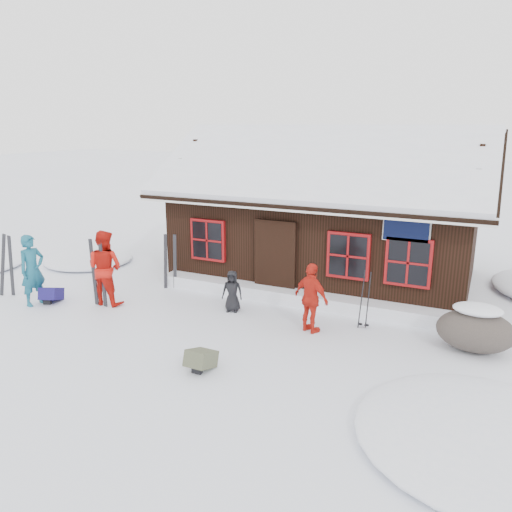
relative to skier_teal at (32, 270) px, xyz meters
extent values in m
plane|color=white|center=(4.37, 0.60, -0.90)|extent=(120.00, 120.00, 0.00)
cube|color=black|center=(5.87, 5.60, 0.35)|extent=(8.00, 5.00, 2.50)
cube|color=black|center=(5.87, 4.13, 2.45)|extent=(8.90, 3.14, 1.88)
cube|color=black|center=(5.87, 7.08, 2.45)|extent=(8.90, 3.14, 1.88)
cube|color=white|center=(5.87, 4.13, 2.59)|extent=(8.72, 3.07, 1.86)
cube|color=white|center=(5.87, 7.08, 2.59)|extent=(8.72, 3.07, 1.86)
cube|color=white|center=(5.87, 5.60, 3.32)|extent=(8.81, 0.22, 0.14)
cube|color=silver|center=(5.87, 2.65, 1.58)|extent=(8.90, 0.10, 0.20)
cube|color=black|center=(5.27, 3.05, 0.10)|extent=(1.00, 0.10, 2.00)
cube|color=black|center=(8.47, 3.02, 1.25)|extent=(1.00, 0.06, 0.60)
cube|color=maroon|center=(3.27, 3.04, 0.45)|extent=(1.04, 0.10, 1.14)
cube|color=black|center=(3.27, 3.00, 0.45)|extent=(0.90, 0.04, 1.00)
cube|color=maroon|center=(7.17, 3.04, 0.45)|extent=(1.04, 0.10, 1.14)
cube|color=black|center=(7.17, 3.00, 0.45)|extent=(0.90, 0.04, 1.00)
cube|color=maroon|center=(8.57, 3.04, 0.45)|extent=(1.04, 0.10, 1.14)
cube|color=black|center=(8.57, 3.00, 0.45)|extent=(0.90, 0.04, 1.00)
cube|color=white|center=(5.87, 2.85, -0.72)|extent=(7.60, 0.60, 0.35)
ellipsoid|color=white|center=(-1.63, 3.60, -0.90)|extent=(2.80, 2.80, 0.34)
ellipsoid|color=white|center=(10.37, -1.40, -0.90)|extent=(3.60, 3.60, 0.43)
imported|color=#17586E|center=(0.00, 0.00, 0.00)|extent=(0.53, 0.71, 1.80)
imported|color=red|center=(1.60, 0.82, 0.05)|extent=(0.97, 0.77, 1.90)
imported|color=red|center=(6.85, 1.33, -0.12)|extent=(0.99, 0.71, 1.55)
imported|color=black|center=(4.71, 1.70, -0.39)|extent=(0.56, 0.44, 1.02)
ellipsoid|color=#4F453F|center=(10.13, 1.86, -0.48)|extent=(1.50, 1.13, 0.83)
ellipsoid|color=white|center=(10.13, 1.86, -0.13)|extent=(0.95, 0.68, 0.21)
cube|color=black|center=(-1.27, 0.16, -0.08)|extent=(0.33, 0.18, 1.72)
cube|color=black|center=(-0.99, 0.18, -0.08)|extent=(0.35, 0.13, 1.72)
cube|color=black|center=(1.39, 0.63, -0.07)|extent=(0.13, 0.04, 1.75)
cube|color=black|center=(1.68, 0.63, -0.07)|extent=(0.13, 0.04, 1.75)
cube|color=black|center=(2.24, 2.48, -0.16)|extent=(0.13, 0.10, 1.58)
cube|color=black|center=(2.48, 2.57, -0.16)|extent=(0.15, 0.06, 1.58)
cylinder|color=black|center=(7.77, 2.02, -0.25)|extent=(0.10, 0.12, 1.37)
cylinder|color=black|center=(7.92, 2.02, -0.25)|extent=(0.10, 0.12, 1.37)
cube|color=#1A1455|center=(0.26, 0.27, -0.74)|extent=(0.61, 0.68, 0.31)
cube|color=#4B4F38|center=(5.60, -1.20, -0.75)|extent=(0.43, 0.57, 0.30)
camera|label=1|loc=(10.09, -8.37, 3.53)|focal=35.00mm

